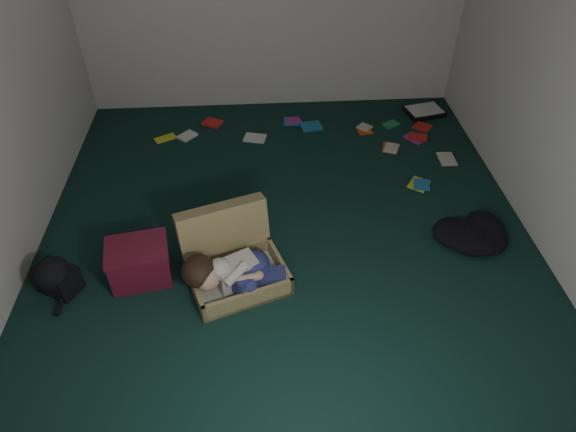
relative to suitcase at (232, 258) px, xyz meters
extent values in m
plane|color=black|center=(0.43, 0.37, -0.15)|extent=(4.50, 4.50, 0.00)
plane|color=silver|center=(0.43, -1.88, 1.15)|extent=(4.50, 0.00, 4.50)
cube|color=#A08D58|center=(0.04, -0.13, -0.07)|extent=(0.80, 0.68, 0.16)
cube|color=beige|center=(0.04, -0.13, -0.11)|extent=(0.73, 0.61, 0.02)
cube|color=#A08D58|center=(-0.06, 0.17, 0.09)|extent=(0.71, 0.42, 0.50)
cube|color=beige|center=(0.03, -0.15, 0.02)|extent=(0.34, 0.28, 0.21)
sphere|color=tan|center=(-0.17, -0.25, 0.07)|extent=(0.19, 0.19, 0.19)
ellipsoid|color=black|center=(-0.22, -0.21, 0.11)|extent=(0.25, 0.26, 0.21)
ellipsoid|color=navy|center=(0.17, -0.10, 0.02)|extent=(0.22, 0.26, 0.21)
cube|color=navy|center=(0.13, -0.23, 0.01)|extent=(0.28, 0.26, 0.14)
cube|color=navy|center=(0.27, -0.19, -0.02)|extent=(0.24, 0.12, 0.11)
sphere|color=white|center=(0.35, -0.13, -0.04)|extent=(0.11, 0.11, 0.11)
sphere|color=white|center=(0.37, -0.19, -0.05)|extent=(0.10, 0.10, 0.10)
cylinder|color=tan|center=(0.12, -0.26, 0.06)|extent=(0.19, 0.11, 0.06)
cube|color=maroon|center=(-0.68, 0.00, -0.01)|extent=(0.48, 0.40, 0.28)
cube|color=maroon|center=(-0.68, 0.00, 0.15)|extent=(0.50, 0.42, 0.02)
cube|color=black|center=(2.10, 2.27, -0.13)|extent=(0.46, 0.38, 0.05)
cube|color=white|center=(2.10, 2.27, -0.10)|extent=(0.41, 0.33, 0.01)
cube|color=yellow|center=(-0.73, 1.94, -0.14)|extent=(0.18, 0.13, 0.02)
cube|color=red|center=(-0.25, 2.20, -0.14)|extent=(0.22, 0.21, 0.02)
cube|color=white|center=(0.20, 1.88, -0.14)|extent=(0.18, 0.21, 0.02)
cube|color=#1E70A3|center=(0.81, 2.06, -0.14)|extent=(0.19, 0.21, 0.02)
cube|color=#D34B18|center=(1.36, 1.95, -0.14)|extent=(0.22, 0.21, 0.02)
cube|color=#227E4B|center=(1.67, 2.04, -0.14)|extent=(0.19, 0.15, 0.02)
cube|color=#A42995|center=(1.87, 1.76, -0.14)|extent=(0.22, 0.22, 0.02)
cube|color=beige|center=(2.08, 1.36, -0.14)|extent=(0.16, 0.20, 0.02)
cube|color=yellow|center=(1.70, 0.98, -0.14)|extent=(0.20, 0.22, 0.02)
cube|color=red|center=(2.00, 1.98, -0.14)|extent=(0.22, 0.20, 0.02)
cube|color=white|center=(-0.50, 1.96, -0.14)|extent=(0.20, 0.16, 0.02)
cube|color=#1E70A3|center=(0.61, 2.18, -0.14)|extent=(0.22, 0.22, 0.02)
cube|color=#D34B18|center=(1.56, 1.60, -0.14)|extent=(0.15, 0.19, 0.02)
camera|label=1|loc=(0.23, -2.70, 2.73)|focal=32.00mm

